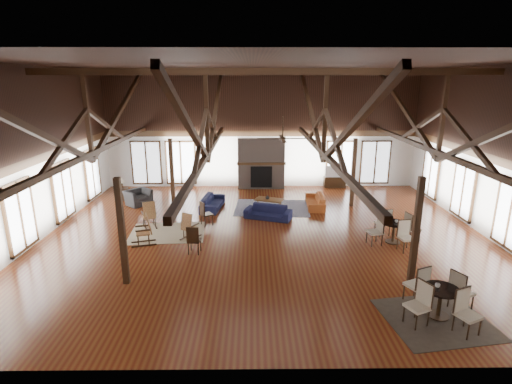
{
  "coord_description": "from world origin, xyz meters",
  "views": [
    {
      "loc": [
        -0.47,
        -13.62,
        5.53
      ],
      "look_at": [
        -0.32,
        1.0,
        1.37
      ],
      "focal_mm": 28.0,
      "sensor_mm": 36.0,
      "label": 1
    }
  ],
  "objects_px": {
    "sofa_orange": "(315,201)",
    "coffee_table": "(269,200)",
    "sofa_navy_left": "(212,202)",
    "cafe_table_near": "(440,297)",
    "armchair": "(138,197)",
    "sofa_navy_front": "(268,212)",
    "tv_console": "(334,182)",
    "cafe_table_far": "(394,229)"
  },
  "relations": [
    {
      "from": "sofa_orange",
      "to": "coffee_table",
      "type": "distance_m",
      "value": 2.09
    },
    {
      "from": "sofa_navy_left",
      "to": "cafe_table_near",
      "type": "relative_size",
      "value": 0.97
    },
    {
      "from": "armchair",
      "to": "sofa_navy_front",
      "type": "bearing_deg",
      "value": -65.59
    },
    {
      "from": "sofa_navy_front",
      "to": "cafe_table_near",
      "type": "distance_m",
      "value": 8.03
    },
    {
      "from": "tv_console",
      "to": "sofa_navy_front",
      "type": "bearing_deg",
      "value": -126.98
    },
    {
      "from": "sofa_navy_front",
      "to": "sofa_navy_left",
      "type": "relative_size",
      "value": 0.98
    },
    {
      "from": "cafe_table_far",
      "to": "tv_console",
      "type": "distance_m",
      "value": 7.47
    },
    {
      "from": "armchair",
      "to": "cafe_table_near",
      "type": "distance_m",
      "value": 13.21
    },
    {
      "from": "coffee_table",
      "to": "cafe_table_near",
      "type": "distance_m",
      "value": 9.12
    },
    {
      "from": "sofa_navy_front",
      "to": "cafe_table_far",
      "type": "distance_m",
      "value": 4.97
    },
    {
      "from": "sofa_navy_left",
      "to": "armchair",
      "type": "height_order",
      "value": "armchair"
    },
    {
      "from": "sofa_navy_left",
      "to": "sofa_orange",
      "type": "bearing_deg",
      "value": -79.95
    },
    {
      "from": "coffee_table",
      "to": "cafe_table_far",
      "type": "bearing_deg",
      "value": -20.42
    },
    {
      "from": "sofa_navy_front",
      "to": "armchair",
      "type": "height_order",
      "value": "armchair"
    },
    {
      "from": "sofa_navy_left",
      "to": "cafe_table_far",
      "type": "xyz_separation_m",
      "value": [
        6.69,
        -3.88,
        0.23
      ]
    },
    {
      "from": "armchair",
      "to": "coffee_table",
      "type": "bearing_deg",
      "value": -53.72
    },
    {
      "from": "armchair",
      "to": "cafe_table_near",
      "type": "xyz_separation_m",
      "value": [
        9.67,
        -9.0,
        0.18
      ]
    },
    {
      "from": "sofa_navy_left",
      "to": "cafe_table_near",
      "type": "height_order",
      "value": "cafe_table_near"
    },
    {
      "from": "coffee_table",
      "to": "armchair",
      "type": "height_order",
      "value": "armchair"
    },
    {
      "from": "armchair",
      "to": "tv_console",
      "type": "height_order",
      "value": "armchair"
    },
    {
      "from": "cafe_table_near",
      "to": "tv_console",
      "type": "relative_size",
      "value": 1.78
    },
    {
      "from": "coffee_table",
      "to": "tv_console",
      "type": "height_order",
      "value": "tv_console"
    },
    {
      "from": "armchair",
      "to": "tv_console",
      "type": "bearing_deg",
      "value": -29.81
    },
    {
      "from": "cafe_table_near",
      "to": "coffee_table",
      "type": "bearing_deg",
      "value": 114.25
    },
    {
      "from": "coffee_table",
      "to": "cafe_table_near",
      "type": "bearing_deg",
      "value": -44.06
    },
    {
      "from": "sofa_navy_front",
      "to": "cafe_table_far",
      "type": "xyz_separation_m",
      "value": [
        4.28,
        -2.53,
        0.23
      ]
    },
    {
      "from": "sofa_orange",
      "to": "tv_console",
      "type": "height_order",
      "value": "tv_console"
    },
    {
      "from": "sofa_orange",
      "to": "armchair",
      "type": "xyz_separation_m",
      "value": [
        -8.0,
        0.42,
        0.07
      ]
    },
    {
      "from": "sofa_navy_front",
      "to": "tv_console",
      "type": "height_order",
      "value": "tv_console"
    },
    {
      "from": "armchair",
      "to": "sofa_orange",
      "type": "bearing_deg",
      "value": -50.1
    },
    {
      "from": "coffee_table",
      "to": "sofa_navy_front",
      "type": "bearing_deg",
      "value": -72.36
    },
    {
      "from": "sofa_orange",
      "to": "coffee_table",
      "type": "bearing_deg",
      "value": -79.65
    },
    {
      "from": "sofa_navy_left",
      "to": "cafe_table_near",
      "type": "distance_m",
      "value": 10.47
    },
    {
      "from": "sofa_orange",
      "to": "armchair",
      "type": "distance_m",
      "value": 8.01
    },
    {
      "from": "sofa_orange",
      "to": "coffee_table",
      "type": "height_order",
      "value": "sofa_orange"
    },
    {
      "from": "sofa_navy_left",
      "to": "cafe_table_far",
      "type": "bearing_deg",
      "value": -112.29
    },
    {
      "from": "sofa_navy_left",
      "to": "tv_console",
      "type": "bearing_deg",
      "value": -51.96
    },
    {
      "from": "sofa_navy_front",
      "to": "coffee_table",
      "type": "xyz_separation_m",
      "value": [
        0.09,
        1.26,
        0.12
      ]
    },
    {
      "from": "cafe_table_near",
      "to": "tv_console",
      "type": "bearing_deg",
      "value": 90.62
    },
    {
      "from": "sofa_navy_front",
      "to": "tv_console",
      "type": "xyz_separation_m",
      "value": [
        3.7,
        4.92,
        0.0
      ]
    },
    {
      "from": "sofa_navy_front",
      "to": "sofa_navy_left",
      "type": "xyz_separation_m",
      "value": [
        -2.41,
        1.35,
        0.01
      ]
    },
    {
      "from": "cafe_table_near",
      "to": "cafe_table_far",
      "type": "relative_size",
      "value": 0.99
    }
  ]
}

